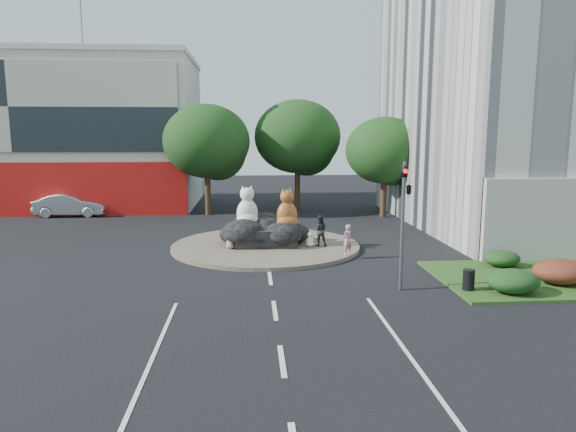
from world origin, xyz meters
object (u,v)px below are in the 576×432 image
object	(u,v)px
kitten_calico	(230,241)
parked_car	(71,205)
cat_white	(247,206)
cat_tabby	(287,208)
pedestrian_pink	(347,240)
litter_bin	(469,280)
pedestrian_dark	(320,230)
kitten_white	(310,239)

from	to	relation	value
kitten_calico	parked_car	distance (m)	17.70
cat_white	cat_tabby	xyz separation A→B (m)	(2.09, -0.68, -0.04)
cat_white	pedestrian_pink	bearing A→B (deg)	-43.28
kitten_calico	litter_bin	distance (m)	12.03
kitten_calico	litter_bin	xyz separation A→B (m)	(9.35, -7.57, -0.10)
cat_white	pedestrian_pink	distance (m)	5.96
kitten_calico	pedestrian_dark	distance (m)	4.71
cat_tabby	kitten_white	size ratio (longest dim) A/B	2.70
kitten_calico	parked_car	xyz separation A→B (m)	(-12.24, 12.79, 0.23)
pedestrian_pink	litter_bin	bearing A→B (deg)	86.47
kitten_white	pedestrian_dark	xyz separation A→B (m)	(0.53, 0.09, 0.43)
kitten_calico	pedestrian_pink	bearing A→B (deg)	20.45
kitten_calico	parked_car	size ratio (longest dim) A/B	0.16
pedestrian_pink	parked_car	size ratio (longest dim) A/B	0.29
cat_white	pedestrian_dark	size ratio (longest dim) A/B	1.35
cat_white	litter_bin	distance (m)	12.44
cat_tabby	pedestrian_pink	size ratio (longest dim) A/B	1.43
litter_bin	kitten_white	bearing A→B (deg)	123.75
cat_tabby	pedestrian_dark	xyz separation A→B (m)	(1.70, -0.40, -1.15)
cat_tabby	litter_bin	size ratio (longest dim) A/B	2.70
kitten_white	pedestrian_pink	bearing A→B (deg)	-98.38
cat_white	kitten_calico	distance (m)	2.29
pedestrian_dark	parked_car	xyz separation A→B (m)	(-16.92, 12.49, -0.18)
parked_car	litter_bin	bearing A→B (deg)	-133.82
cat_white	pedestrian_dark	bearing A→B (deg)	-25.57
cat_white	litter_bin	world-z (taller)	cat_white
kitten_white	litter_bin	size ratio (longest dim) A/B	1.00
cat_tabby	pedestrian_pink	world-z (taller)	cat_tabby
litter_bin	cat_tabby	bearing A→B (deg)	127.62
pedestrian_pink	litter_bin	size ratio (longest dim) A/B	1.89
litter_bin	parked_car	bearing A→B (deg)	136.68
cat_tabby	pedestrian_dark	bearing A→B (deg)	-36.20
cat_white	cat_tabby	bearing A→B (deg)	-27.69
kitten_calico	kitten_white	size ratio (longest dim) A/B	1.04
kitten_white	pedestrian_pink	distance (m)	2.62
cat_white	kitten_white	world-z (taller)	cat_white
cat_white	pedestrian_dark	world-z (taller)	cat_white
pedestrian_pink	parked_car	distance (m)	23.18
kitten_calico	pedestrian_dark	size ratio (longest dim) A/B	0.50
kitten_white	parked_car	world-z (taller)	parked_car
kitten_calico	cat_tabby	bearing A→B (deg)	51.48
kitten_white	pedestrian_pink	xyz separation A→B (m)	(1.58, -2.05, 0.35)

